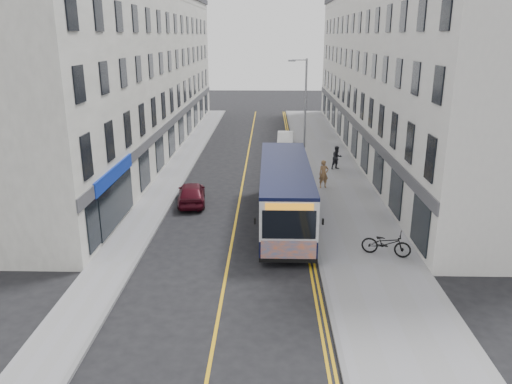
# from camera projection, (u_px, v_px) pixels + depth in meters

# --- Properties ---
(ground) EXTENTS (140.00, 140.00, 0.00)m
(ground) POSITION_uv_depth(u_px,v_px,m) (230.00, 253.00, 22.70)
(ground) COLOR black
(ground) RESTS_ON ground
(pavement_east) EXTENTS (4.50, 64.00, 0.12)m
(pavement_east) POSITION_uv_depth(u_px,v_px,m) (335.00, 180.00, 33.96)
(pavement_east) COLOR gray
(pavement_east) RESTS_ON ground
(pavement_west) EXTENTS (2.00, 64.00, 0.12)m
(pavement_west) POSITION_uv_depth(u_px,v_px,m) (171.00, 179.00, 34.24)
(pavement_west) COLOR gray
(pavement_west) RESTS_ON ground
(kerb_east) EXTENTS (0.18, 64.00, 0.13)m
(kerb_east) POSITION_uv_depth(u_px,v_px,m) (302.00, 180.00, 34.02)
(kerb_east) COLOR slate
(kerb_east) RESTS_ON ground
(kerb_west) EXTENTS (0.18, 64.00, 0.13)m
(kerb_west) POSITION_uv_depth(u_px,v_px,m) (185.00, 179.00, 34.22)
(kerb_west) COLOR slate
(kerb_west) RESTS_ON ground
(road_centre_line) EXTENTS (0.12, 64.00, 0.01)m
(road_centre_line) POSITION_uv_depth(u_px,v_px,m) (243.00, 180.00, 34.14)
(road_centre_line) COLOR gold
(road_centre_line) RESTS_ON ground
(road_dbl_yellow_inner) EXTENTS (0.10, 64.00, 0.01)m
(road_dbl_yellow_inner) POSITION_uv_depth(u_px,v_px,m) (295.00, 181.00, 34.05)
(road_dbl_yellow_inner) COLOR gold
(road_dbl_yellow_inner) RESTS_ON ground
(road_dbl_yellow_outer) EXTENTS (0.10, 64.00, 0.01)m
(road_dbl_yellow_outer) POSITION_uv_depth(u_px,v_px,m) (298.00, 181.00, 34.04)
(road_dbl_yellow_outer) COLOR gold
(road_dbl_yellow_outer) RESTS_ON ground
(terrace_east) EXTENTS (6.00, 46.00, 13.00)m
(terrace_east) POSITION_uv_depth(u_px,v_px,m) (389.00, 74.00, 40.47)
(terrace_east) COLOR silver
(terrace_east) RESTS_ON ground
(terrace_west) EXTENTS (6.00, 46.00, 13.00)m
(terrace_west) POSITION_uv_depth(u_px,v_px,m) (139.00, 73.00, 40.98)
(terrace_west) COLOR silver
(terrace_west) RESTS_ON ground
(streetlamp) EXTENTS (1.32, 0.18, 8.00)m
(streetlamp) POSITION_uv_depth(u_px,v_px,m) (304.00, 112.00, 34.62)
(streetlamp) COLOR gray
(streetlamp) RESTS_ON ground
(city_bus) EXTENTS (2.56, 10.95, 3.18)m
(city_bus) POSITION_uv_depth(u_px,v_px,m) (285.00, 192.00, 25.86)
(city_bus) COLOR black
(city_bus) RESTS_ON ground
(bicycle) EXTENTS (2.29, 1.41, 1.14)m
(bicycle) POSITION_uv_depth(u_px,v_px,m) (386.00, 243.00, 22.09)
(bicycle) COLOR black
(bicycle) RESTS_ON pavement_east
(pedestrian_near) EXTENTS (0.74, 0.57, 1.79)m
(pedestrian_near) POSITION_uv_depth(u_px,v_px,m) (324.00, 174.00, 31.87)
(pedestrian_near) COLOR olive
(pedestrian_near) RESTS_ON pavement_east
(pedestrian_far) EXTENTS (1.03, 0.96, 1.71)m
(pedestrian_far) POSITION_uv_depth(u_px,v_px,m) (337.00, 158.00, 36.27)
(pedestrian_far) COLOR black
(pedestrian_far) RESTS_ON pavement_east
(car_white) EXTENTS (1.53, 3.95, 1.28)m
(car_white) POSITION_uv_depth(u_px,v_px,m) (285.00, 139.00, 44.35)
(car_white) COLOR white
(car_white) RESTS_ON ground
(car_maroon) EXTENTS (2.03, 4.02, 1.31)m
(car_maroon) POSITION_uv_depth(u_px,v_px,m) (192.00, 193.00, 29.20)
(car_maroon) COLOR #470B17
(car_maroon) RESTS_ON ground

